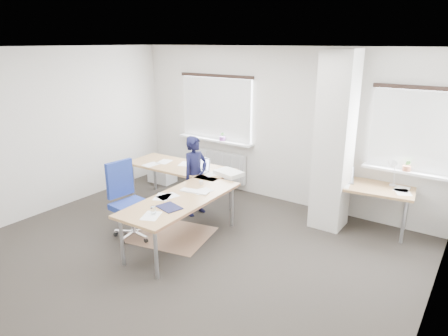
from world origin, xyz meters
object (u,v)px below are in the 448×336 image
Objects in this scene: person at (196,176)px; task_chair at (131,217)px; desk_side at (366,188)px; desk_main at (184,183)px.

task_chair is at bearing 177.33° from person.
desk_side is at bearing -57.65° from person.
desk_main is 2.89m from desk_side.
person is at bearing 96.70° from desk_main.
desk_side is (2.50, 1.45, -0.01)m from desk_main.
desk_main is at bearing -157.08° from desk_side.
task_chair is 1.32m from person.
person is at bearing -164.52° from desk_side.
person reaches higher than desk_side.
desk_main is 0.39m from person.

